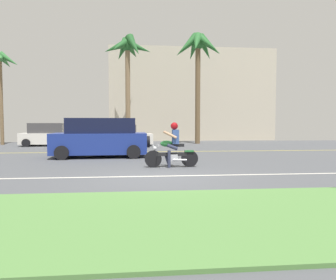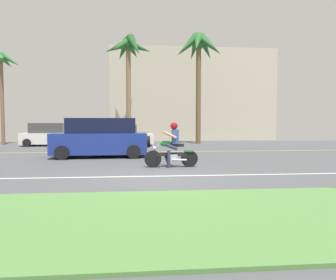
% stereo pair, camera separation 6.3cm
% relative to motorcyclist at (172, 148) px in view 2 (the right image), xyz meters
% --- Properties ---
extents(ground, '(56.00, 30.00, 0.04)m').
position_rel_motorcyclist_xyz_m(ground, '(-0.60, 1.04, -0.73)').
color(ground, '#4C4F54').
extents(grass_median, '(56.00, 3.80, 0.06)m').
position_rel_motorcyclist_xyz_m(grass_median, '(-0.60, -6.06, -0.68)').
color(grass_median, '#548442').
rests_on(grass_median, ground).
extents(lane_line_near, '(50.40, 0.12, 0.01)m').
position_rel_motorcyclist_xyz_m(lane_line_near, '(-0.60, -1.87, -0.70)').
color(lane_line_near, silver).
rests_on(lane_line_near, ground).
extents(lane_line_far, '(50.40, 0.12, 0.01)m').
position_rel_motorcyclist_xyz_m(lane_line_far, '(-0.60, 6.14, -0.70)').
color(lane_line_far, yellow).
rests_on(lane_line_far, ground).
extents(motorcyclist, '(2.00, 0.65, 1.68)m').
position_rel_motorcyclist_xyz_m(motorcyclist, '(0.00, 0.00, 0.00)').
color(motorcyclist, black).
rests_on(motorcyclist, ground).
extents(suv_nearby, '(4.70, 2.32, 1.89)m').
position_rel_motorcyclist_xyz_m(suv_nearby, '(-3.09, 3.73, 0.21)').
color(suv_nearby, navy).
rests_on(suv_nearby, ground).
extents(parked_car_0, '(4.16, 2.14, 1.65)m').
position_rel_motorcyclist_xyz_m(parked_car_0, '(-7.75, 11.46, 0.06)').
color(parked_car_0, white).
rests_on(parked_car_0, ground).
extents(parked_car_1, '(4.53, 2.13, 1.54)m').
position_rel_motorcyclist_xyz_m(parked_car_1, '(-2.59, 10.94, 0.01)').
color(parked_car_1, white).
rests_on(parked_car_1, ground).
extents(palm_tree_0, '(2.83, 2.89, 7.02)m').
position_rel_motorcyclist_xyz_m(palm_tree_0, '(-11.62, 12.80, 5.23)').
color(palm_tree_0, brown).
rests_on(palm_tree_0, ground).
extents(palm_tree_1, '(4.11, 3.87, 8.83)m').
position_rel_motorcyclist_xyz_m(palm_tree_1, '(-2.18, 14.03, 6.60)').
color(palm_tree_1, '#846B4C').
rests_on(palm_tree_1, ground).
extents(palm_tree_2, '(4.02, 4.01, 8.81)m').
position_rel_motorcyclist_xyz_m(palm_tree_2, '(3.44, 12.72, 6.65)').
color(palm_tree_2, brown).
rests_on(palm_tree_2, ground).
extents(building_far, '(15.96, 4.00, 8.82)m').
position_rel_motorcyclist_xyz_m(building_far, '(3.97, 19.04, 3.70)').
color(building_far, beige).
rests_on(building_far, ground).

